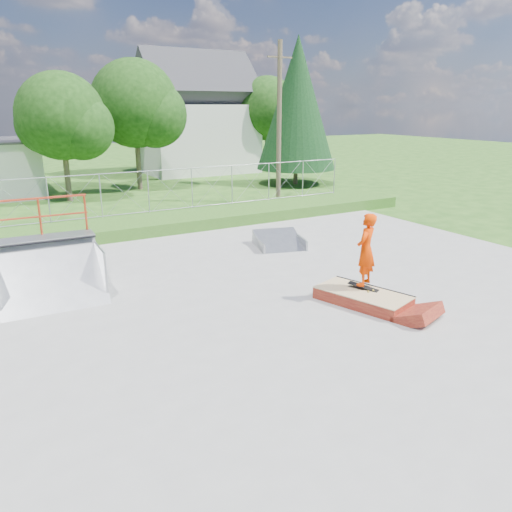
{
  "coord_description": "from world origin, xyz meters",
  "views": [
    {
      "loc": [
        -6.52,
        -10.1,
        4.91
      ],
      "look_at": [
        -0.24,
        0.85,
        1.1
      ],
      "focal_mm": 35.0,
      "sensor_mm": 36.0,
      "label": 1
    }
  ],
  "objects": [
    {
      "name": "grass_berm",
      "position": [
        0.0,
        9.5,
        0.25
      ],
      "size": [
        24.0,
        3.0,
        0.5
      ],
      "primitive_type": "cube",
      "color": "#245016",
      "rests_on": "ground"
    },
    {
      "name": "flat_bank_ramp",
      "position": [
        2.83,
        4.52,
        0.25
      ],
      "size": [
        2.0,
        2.07,
        0.49
      ],
      "primitive_type": null,
      "rotation": [
        0.0,
        0.0,
        -0.27
      ],
      "color": "gray",
      "rests_on": "concrete_pad"
    },
    {
      "name": "skater",
      "position": [
        1.95,
        -0.93,
        1.33
      ],
      "size": [
        0.81,
        0.72,
        1.88
      ],
      "primitive_type": "imported",
      "rotation": [
        0.0,
        0.0,
        3.62
      ],
      "color": "#EF3500",
      "rests_on": "grind_box"
    },
    {
      "name": "utility_pole",
      "position": [
        7.5,
        12.0,
        4.0
      ],
      "size": [
        0.24,
        0.24,
        8.0
      ],
      "primitive_type": "cylinder",
      "color": "brown",
      "rests_on": "ground"
    },
    {
      "name": "conifer_tree",
      "position": [
        12.0,
        17.0,
        5.05
      ],
      "size": [
        5.04,
        5.04,
        9.1
      ],
      "color": "brown",
      "rests_on": "ground"
    },
    {
      "name": "grind_box",
      "position": [
        1.79,
        -1.1,
        0.18
      ],
      "size": [
        1.8,
        2.59,
        0.35
      ],
      "rotation": [
        0.0,
        0.0,
        0.31
      ],
      "color": "maroon",
      "rests_on": "concrete_pad"
    },
    {
      "name": "concrete_pad",
      "position": [
        0.0,
        0.0,
        0.02
      ],
      "size": [
        20.0,
        16.0,
        0.04
      ],
      "primitive_type": "cube",
      "color": "gray",
      "rests_on": "ground"
    },
    {
      "name": "gable_house",
      "position": [
        9.0,
        26.0,
        3.84
      ],
      "size": [
        8.4,
        6.08,
        8.94
      ],
      "color": "silver",
      "rests_on": "ground"
    },
    {
      "name": "tree_right_far",
      "position": [
        14.27,
        23.82,
        4.54
      ],
      "size": [
        5.1,
        4.8,
        7.12
      ],
      "color": "brown",
      "rests_on": "ground"
    },
    {
      "name": "skateboard",
      "position": [
        1.95,
        -0.93,
        0.39
      ],
      "size": [
        0.59,
        0.8,
        0.13
      ],
      "primitive_type": "cube",
      "rotation": [
        0.14,
        0.0,
        0.52
      ],
      "color": "black",
      "rests_on": "grind_box"
    },
    {
      "name": "ground",
      "position": [
        0.0,
        0.0,
        0.0
      ],
      "size": [
        120.0,
        120.0,
        0.0
      ],
      "primitive_type": "plane",
      "color": "#245016",
      "rests_on": "ground"
    },
    {
      "name": "tree_back_mid",
      "position": [
        5.21,
        27.86,
        3.63
      ],
      "size": [
        4.08,
        3.84,
        5.7
      ],
      "color": "brown",
      "rests_on": "ground"
    },
    {
      "name": "chain_link_fence",
      "position": [
        0.0,
        10.5,
        1.4
      ],
      "size": [
        20.0,
        0.06,
        1.8
      ],
      "primitive_type": null,
      "color": "#9DA0A6",
      "rests_on": "grass_berm"
    },
    {
      "name": "quarter_pipe",
      "position": [
        -5.07,
        3.15,
        1.29
      ],
      "size": [
        2.64,
        2.26,
        2.57
      ],
      "primitive_type": null,
      "rotation": [
        0.0,
        0.0,
        -0.03
      ],
      "color": "gray",
      "rests_on": "concrete_pad"
    },
    {
      "name": "tree_center",
      "position": [
        2.78,
        19.81,
        4.85
      ],
      "size": [
        5.44,
        5.12,
        7.6
      ],
      "color": "brown",
      "rests_on": "ground"
    },
    {
      "name": "tree_left_near",
      "position": [
        -1.75,
        17.83,
        4.24
      ],
      "size": [
        4.76,
        4.48,
        6.65
      ],
      "color": "brown",
      "rests_on": "ground"
    }
  ]
}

